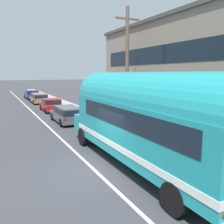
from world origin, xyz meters
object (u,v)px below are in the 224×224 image
(painted_bus, at_px, (150,118))
(car_lead, at_px, (67,114))
(car_third, at_px, (39,98))
(car_fourth, at_px, (32,94))
(utility_pole, at_px, (127,68))
(car_second, at_px, (51,104))

(painted_bus, height_order, car_lead, painted_bus)
(car_third, distance_m, car_fourth, 6.54)
(car_third, xyz_separation_m, car_fourth, (0.04, 6.54, -0.05))
(car_lead, height_order, car_third, same)
(utility_pole, xyz_separation_m, car_third, (-2.86, 19.36, -3.63))
(car_lead, height_order, car_second, same)
(painted_bus, xyz_separation_m, car_lead, (-0.23, 11.44, -1.51))
(painted_bus, xyz_separation_m, car_second, (0.01, 18.45, -1.57))
(car_fourth, bearing_deg, car_third, -90.32)
(painted_bus, distance_m, car_lead, 11.54)
(car_fourth, bearing_deg, painted_bus, -90.08)
(car_third, bearing_deg, painted_bus, -90.02)
(car_third, height_order, car_fourth, same)
(utility_pole, relative_size, car_fourth, 1.82)
(painted_bus, bearing_deg, car_second, 89.98)
(utility_pole, distance_m, car_fourth, 26.31)
(utility_pole, bearing_deg, car_third, 98.39)
(car_third, bearing_deg, car_fourth, 89.68)
(car_lead, xyz_separation_m, car_second, (0.24, 7.01, -0.06))
(painted_bus, bearing_deg, car_third, 89.98)
(car_third, bearing_deg, utility_pole, -81.61)
(car_lead, xyz_separation_m, car_fourth, (0.28, 21.43, -0.05))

